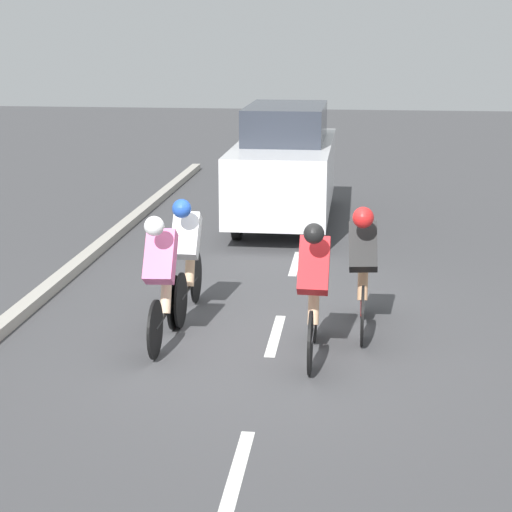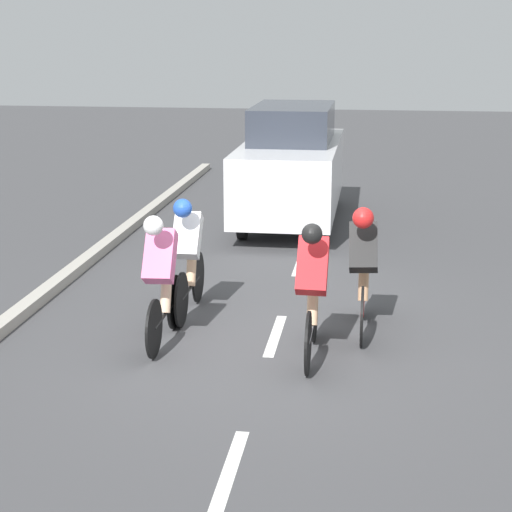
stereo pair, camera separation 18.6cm
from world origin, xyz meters
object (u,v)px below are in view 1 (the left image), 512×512
cyclist_white (187,253)px  cyclist_pink (162,276)px  support_car (285,165)px  cyclist_black (363,265)px  cyclist_red (313,287)px

cyclist_white → cyclist_pink: bearing=85.9°
cyclist_pink → support_car: size_ratio=0.35×
cyclist_white → cyclist_pink: 1.04m
cyclist_white → cyclist_black: size_ratio=0.99×
cyclist_black → cyclist_pink: size_ratio=1.04×
cyclist_pink → cyclist_red: size_ratio=0.97×
cyclist_black → cyclist_red: cyclist_red is taller
cyclist_pink → cyclist_red: (-1.69, 0.22, 0.00)m
cyclist_red → support_car: support_car is taller
cyclist_white → cyclist_red: (-1.62, 1.26, 0.01)m
cyclist_white → cyclist_red: cyclist_red is taller
cyclist_red → cyclist_white: bearing=-37.9°
cyclist_black → cyclist_pink: cyclist_black is taller
cyclist_white → cyclist_red: size_ratio=1.00×
cyclist_white → cyclist_pink: size_ratio=1.03×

